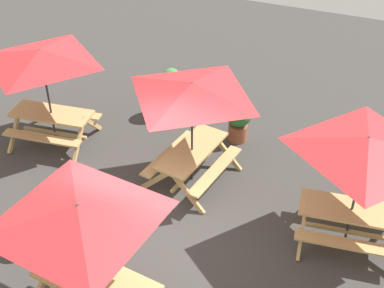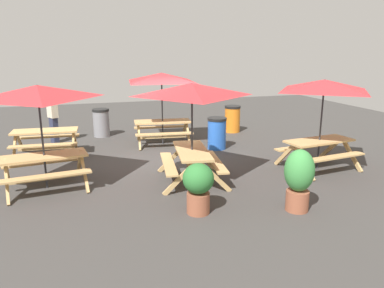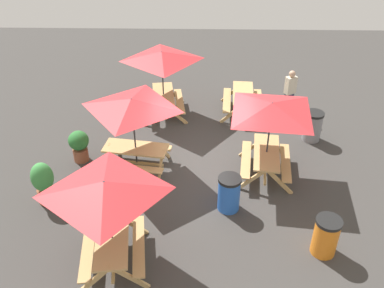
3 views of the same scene
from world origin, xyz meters
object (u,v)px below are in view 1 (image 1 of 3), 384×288
object	(u,v)px
picnic_table_2	(80,222)
potted_plant_0	(172,89)
picnic_table_0	(365,153)
picnic_table_3	(42,63)
trash_bin_blue	(53,220)
potted_plant_1	(239,119)
picnic_table_1	(192,97)

from	to	relation	value
picnic_table_2	potted_plant_0	world-z (taller)	picnic_table_2
potted_plant_0	picnic_table_2	bearing A→B (deg)	-77.30
picnic_table_0	picnic_table_3	xyz separation A→B (m)	(-6.66, 0.59, 0.00)
picnic_table_3	potted_plant_0	distance (m)	3.18
trash_bin_blue	potted_plant_1	distance (m)	4.73
picnic_table_0	picnic_table_2	size ratio (longest dim) A/B	0.83
potted_plant_1	trash_bin_blue	bearing A→B (deg)	-115.15
picnic_table_0	potted_plant_1	distance (m)	3.90
picnic_table_1	picnic_table_3	bearing A→B (deg)	97.52
picnic_table_3	picnic_table_2	bearing A→B (deg)	-56.14
trash_bin_blue	potted_plant_0	size ratio (longest dim) A/B	0.80
trash_bin_blue	potted_plant_0	distance (m)	4.74
picnic_table_2	trash_bin_blue	distance (m)	2.37
picnic_table_2	picnic_table_3	bearing A→B (deg)	138.04
picnic_table_1	potted_plant_1	bearing A→B (deg)	-4.95
picnic_table_3	potted_plant_0	xyz separation A→B (m)	(1.96, 2.12, -1.32)
picnic_table_1	picnic_table_3	world-z (taller)	same
picnic_table_1	potted_plant_0	world-z (taller)	picnic_table_1
picnic_table_3	potted_plant_1	distance (m)	4.41
picnic_table_1	picnic_table_2	xyz separation A→B (m)	(-0.13, -3.66, 0.00)
picnic_table_0	picnic_table_1	size ratio (longest dim) A/B	1.00
potted_plant_0	potted_plant_1	distance (m)	1.92
trash_bin_blue	potted_plant_0	bearing A→B (deg)	88.20
picnic_table_0	trash_bin_blue	xyz separation A→B (m)	(-4.85, -2.03, -1.49)
trash_bin_blue	picnic_table_1	bearing A→B (deg)	57.99
picnic_table_1	potted_plant_1	size ratio (longest dim) A/B	2.38
picnic_table_0	picnic_table_2	xyz separation A→B (m)	(-3.38, -3.13, 0.00)
picnic_table_2	potted_plant_1	xyz separation A→B (m)	(0.55, 5.39, -1.43)
picnic_table_2	potted_plant_0	bearing A→B (deg)	109.34
picnic_table_3	potted_plant_0	size ratio (longest dim) A/B	1.92
picnic_table_2	picnic_table_3	distance (m)	4.96
picnic_table_0	picnic_table_2	bearing A→B (deg)	-144.76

